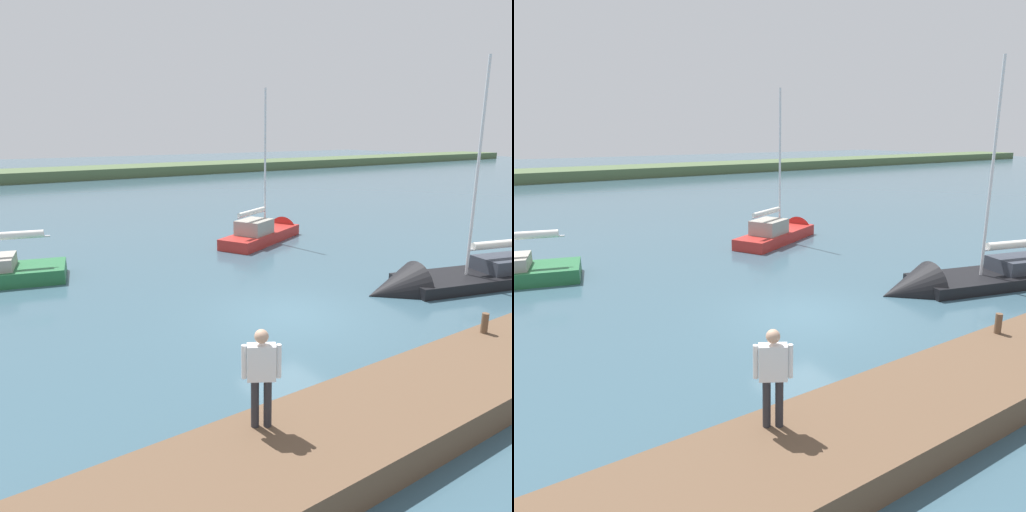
% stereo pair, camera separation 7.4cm
% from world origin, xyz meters
% --- Properties ---
extents(ground_plane, '(200.00, 200.00, 0.00)m').
position_xyz_m(ground_plane, '(0.00, 0.00, 0.00)').
color(ground_plane, '#385666').
extents(far_shoreline, '(180.00, 8.00, 2.40)m').
position_xyz_m(far_shoreline, '(0.00, -50.47, 0.00)').
color(far_shoreline, '#4C603D').
rests_on(far_shoreline, ground_plane).
extents(dock_pier, '(23.57, 2.49, 0.62)m').
position_xyz_m(dock_pier, '(0.00, 5.85, 0.31)').
color(dock_pier, brown).
rests_on(dock_pier, ground_plane).
extents(mooring_post_near, '(0.17, 0.17, 0.52)m').
position_xyz_m(mooring_post_near, '(-2.36, 4.98, 0.88)').
color(mooring_post_near, brown).
rests_on(mooring_post_near, dock_pier).
extents(sailboat_far_left, '(8.99, 4.33, 9.07)m').
position_xyz_m(sailboat_far_left, '(-6.86, 1.11, 0.10)').
color(sailboat_far_left, black).
rests_on(sailboat_far_left, ground_plane).
extents(sailboat_mid_channel, '(6.78, 4.45, 8.33)m').
position_xyz_m(sailboat_mid_channel, '(-5.97, -9.43, 0.23)').
color(sailboat_mid_channel, '#B22823').
rests_on(sailboat_mid_channel, ground_plane).
extents(person_on_dock, '(0.59, 0.44, 1.78)m').
position_xyz_m(person_on_dock, '(4.59, 5.17, 1.66)').
color(person_on_dock, '#28282D').
rests_on(person_on_dock, dock_pier).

